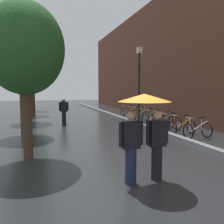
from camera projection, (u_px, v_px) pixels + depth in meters
The scene contains 20 objects.
ground_plane at pixel (146, 173), 5.97m from camera, with size 80.00×80.00×0.00m, color #26282B.
building_facade at pixel (205, 59), 18.05m from camera, with size 8.00×36.00×9.00m, color brown.
kerb_strip at pixel (124, 119), 16.41m from camera, with size 0.30×36.00×0.12m, color slate.
street_tree_0 at pixel (25, 49), 6.88m from camera, with size 2.38×2.38×4.78m.
street_tree_1 at pixel (21, 61), 10.71m from camera, with size 2.26×2.26×4.88m.
street_tree_2 at pixel (28, 72), 14.82m from camera, with size 2.50×2.50×4.62m.
street_tree_3 at pixel (31, 68), 19.11m from camera, with size 2.33×2.33×5.25m.
street_tree_4 at pixel (33, 72), 22.78m from camera, with size 2.60×2.60×5.17m.
parked_bicycle_0 at pixel (198, 130), 10.02m from camera, with size 1.12×0.76×0.96m.
parked_bicycle_1 at pixel (182, 127), 10.97m from camera, with size 1.09×0.71×0.96m.
parked_bicycle_2 at pixel (170, 124), 11.92m from camera, with size 1.15×0.81×0.96m.
parked_bicycle_3 at pixel (164, 121), 12.78m from camera, with size 1.09×0.71×0.96m.
parked_bicycle_4 at pixel (154, 119), 13.77m from camera, with size 1.11×0.75×0.96m.
parked_bicycle_5 at pixel (148, 117), 14.65m from camera, with size 1.10×0.74×0.96m.
parked_bicycle_6 at pixel (139, 115), 15.59m from camera, with size 1.16×0.83×0.96m.
parked_bicycle_7 at pixel (135, 114), 16.44m from camera, with size 1.14×0.79×0.96m.
parked_bicycle_8 at pixel (129, 113), 17.29m from camera, with size 1.11×0.74×0.96m.
couple_under_umbrella at pixel (144, 121), 5.27m from camera, with size 1.27×1.23×2.06m.
street_lamp_post at pixel (139, 82), 12.36m from camera, with size 0.24×0.24×4.38m.
pedestrian_walking_midground at pixel (64, 110), 14.01m from camera, with size 0.59×0.35×1.60m.
Camera 1 is at (-2.63, -5.23, 2.17)m, focal length 36.82 mm.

